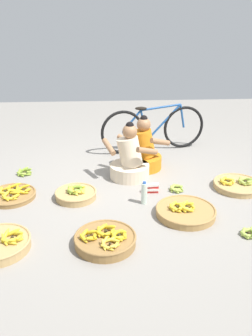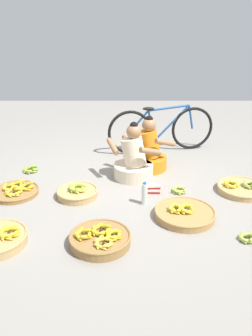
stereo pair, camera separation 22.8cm
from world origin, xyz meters
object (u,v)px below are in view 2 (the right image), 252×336
at_px(banana_basket_back_center, 240,188).
at_px(banana_basket_front_left, 99,238).
at_px(vendor_woman_behind, 147,152).
at_px(water_bottle, 143,194).
at_px(bicycle_leaning, 160,129).
at_px(banana_basket_mid_left, 183,213).
at_px(banana_basket_near_vendor, 14,192).
at_px(vendor_woman_front, 132,161).
at_px(loose_bananas_near_bicycle, 177,190).
at_px(banana_basket_back_right, 76,192).
at_px(loose_bananas_mid_right, 29,170).
at_px(loose_bananas_front_center, 249,237).
at_px(packet_carton_stack, 152,189).

xyz_separation_m(banana_basket_back_center, banana_basket_front_left, (-1.66, -1.08, 0.01)).
bearing_deg(vendor_woman_behind, water_bottle, -95.57).
height_order(bicycle_leaning, banana_basket_mid_left, bicycle_leaning).
bearing_deg(banana_basket_mid_left, banana_basket_near_vendor, 164.87).
height_order(vendor_woman_front, banana_basket_back_center, vendor_woman_front).
height_order(banana_basket_back_center, water_bottle, water_bottle).
bearing_deg(loose_bananas_near_bicycle, vendor_woman_front, 142.83).
bearing_deg(banana_basket_front_left, banana_basket_mid_left, 28.82).
distance_m(banana_basket_near_vendor, banana_basket_mid_left, 2.03).
xyz_separation_m(banana_basket_back_right, banana_basket_front_left, (0.34, -0.95, 0.01)).
bearing_deg(banana_basket_mid_left, loose_bananas_near_bicycle, 87.60).
bearing_deg(bicycle_leaning, vendor_woman_behind, -108.95).
height_order(banana_basket_back_right, banana_basket_front_left, banana_basket_front_left).
bearing_deg(loose_bananas_mid_right, loose_bananas_near_bicycle, -17.02).
bearing_deg(banana_basket_mid_left, vendor_woman_front, 117.42).
bearing_deg(bicycle_leaning, banana_basket_near_vendor, -141.65).
relative_size(loose_bananas_front_center, loose_bananas_near_bicycle, 1.20).
relative_size(banana_basket_front_left, loose_bananas_front_center, 2.20).
bearing_deg(banana_basket_mid_left, banana_basket_back_right, 158.56).
bearing_deg(loose_bananas_mid_right, vendor_woman_front, -7.46).
distance_m(vendor_woman_front, vendor_woman_behind, 0.37).
bearing_deg(bicycle_leaning, banana_basket_back_center, -58.72).
relative_size(loose_bananas_near_bicycle, loose_bananas_mid_right, 0.95).
distance_m(vendor_woman_behind, bicycle_leaning, 0.76).
height_order(banana_basket_mid_left, water_bottle, water_bottle).
distance_m(vendor_woman_behind, loose_bananas_mid_right, 1.65).
bearing_deg(packet_carton_stack, banana_basket_front_left, -119.22).
xyz_separation_m(vendor_woman_front, loose_bananas_near_bicycle, (0.55, -0.42, -0.22)).
bearing_deg(water_bottle, loose_bananas_mid_right, 149.37).
bearing_deg(banana_basket_back_right, vendor_woman_front, 38.72).
height_order(banana_basket_back_center, loose_bananas_mid_right, banana_basket_back_center).
relative_size(vendor_woman_front, vendor_woman_behind, 1.00).
xyz_separation_m(banana_basket_mid_left, banana_basket_front_left, (-0.86, -0.47, 0.01)).
bearing_deg(loose_bananas_front_center, banana_basket_back_center, 77.21).
bearing_deg(banana_basket_back_right, packet_carton_stack, 5.04).
xyz_separation_m(vendor_woman_behind, packet_carton_stack, (0.02, -0.76, -0.18)).
bearing_deg(vendor_woman_behind, bicycle_leaning, 71.05).
relative_size(vendor_woman_front, banana_basket_back_center, 1.28).
relative_size(banana_basket_near_vendor, loose_bananas_near_bicycle, 2.57).
relative_size(vendor_woman_front, bicycle_leaning, 0.46).
xyz_separation_m(banana_basket_front_left, packet_carton_stack, (0.57, 1.03, -0.00)).
distance_m(banana_basket_back_right, loose_bananas_near_bicycle, 1.23).
height_order(banana_basket_back_center, packet_carton_stack, banana_basket_back_center).
bearing_deg(water_bottle, vendor_woman_front, 98.89).
xyz_separation_m(banana_basket_back_center, banana_basket_mid_left, (-0.79, -0.60, 0.00)).
bearing_deg(banana_basket_near_vendor, bicycle_leaning, 38.35).
distance_m(loose_bananas_mid_right, water_bottle, 1.78).
bearing_deg(vendor_woman_front, loose_bananas_front_center, -52.59).
bearing_deg(loose_bananas_front_center, banana_basket_front_left, -177.46).
relative_size(loose_bananas_mid_right, water_bottle, 0.84).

